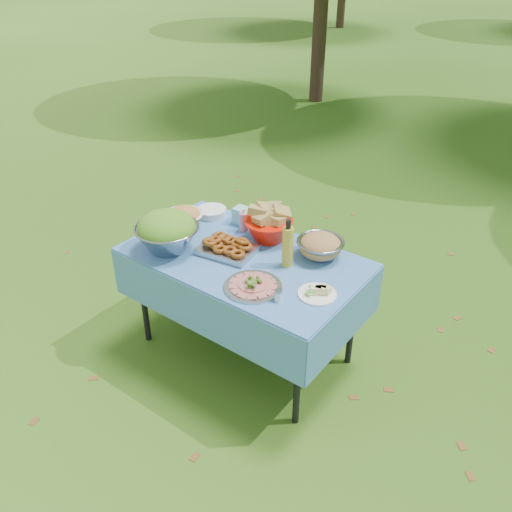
{
  "coord_description": "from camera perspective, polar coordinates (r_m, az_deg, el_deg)",
  "views": [
    {
      "loc": [
        1.76,
        -2.23,
        2.52
      ],
      "look_at": [
        0.09,
        0.0,
        0.8
      ],
      "focal_mm": 38.0,
      "sensor_mm": 36.0,
      "label": 1
    }
  ],
  "objects": [
    {
      "name": "sanitizer_bottle",
      "position": [
        3.58,
        -1.31,
        3.84
      ],
      "size": [
        0.06,
        0.06,
        0.16
      ],
      "primitive_type": "cylinder",
      "rotation": [
        0.0,
        0.0,
        0.06
      ],
      "color": "pink",
      "rests_on": "picnic_table"
    },
    {
      "name": "salad_bowl",
      "position": [
        3.38,
        -9.37,
        2.57
      ],
      "size": [
        0.48,
        0.48,
        0.26
      ],
      "primitive_type": null,
      "rotation": [
        0.0,
        0.0,
        -0.25
      ],
      "color": "gray",
      "rests_on": "picnic_table"
    },
    {
      "name": "plate_stack",
      "position": [
        3.81,
        -4.68,
        4.65
      ],
      "size": [
        0.27,
        0.27,
        0.05
      ],
      "primitive_type": "cylinder",
      "rotation": [
        0.0,
        0.0,
        0.38
      ],
      "color": "white",
      "rests_on": "picnic_table"
    },
    {
      "name": "fried_tray",
      "position": [
        3.36,
        -3.06,
        0.93
      ],
      "size": [
        0.37,
        0.29,
        0.08
      ],
      "primitive_type": "cube",
      "rotation": [
        0.0,
        0.0,
        0.16
      ],
      "color": "#A8A9AD",
      "rests_on": "picnic_table"
    },
    {
      "name": "pasta_bowl_steel",
      "position": [
        3.32,
        6.79,
        1.08
      ],
      "size": [
        0.38,
        0.38,
        0.15
      ],
      "primitive_type": null,
      "rotation": [
        0.0,
        0.0,
        0.42
      ],
      "color": "gray",
      "rests_on": "picnic_table"
    },
    {
      "name": "charcuterie_platter",
      "position": [
        3.04,
        -0.33,
        -2.73
      ],
      "size": [
        0.42,
        0.42,
        0.08
      ],
      "primitive_type": "cylinder",
      "rotation": [
        0.0,
        0.0,
        -0.32
      ],
      "color": "#B0B2B7",
      "rests_on": "picnic_table"
    },
    {
      "name": "pasta_bowl_white",
      "position": [
        3.67,
        -7.61,
        4.1
      ],
      "size": [
        0.32,
        0.32,
        0.14
      ],
      "primitive_type": null,
      "rotation": [
        0.0,
        0.0,
        -0.3
      ],
      "color": "white",
      "rests_on": "picnic_table"
    },
    {
      "name": "picnic_table",
      "position": [
        3.55,
        -1.17,
        -5.24
      ],
      "size": [
        1.46,
        0.86,
        0.76
      ],
      "primitive_type": "cube",
      "color": "#84C0FF",
      "rests_on": "ground"
    },
    {
      "name": "cheese_plate",
      "position": [
        3.0,
        6.48,
        -3.62
      ],
      "size": [
        0.25,
        0.25,
        0.06
      ],
      "primitive_type": "cylinder",
      "rotation": [
        0.0,
        0.0,
        0.15
      ],
      "color": "white",
      "rests_on": "picnic_table"
    },
    {
      "name": "bread_bowl",
      "position": [
        3.47,
        1.34,
        3.31
      ],
      "size": [
        0.33,
        0.33,
        0.21
      ],
      "primitive_type": null,
      "rotation": [
        0.0,
        0.0,
        -0.05
      ],
      "color": "red",
      "rests_on": "picnic_table"
    },
    {
      "name": "shaker",
      "position": [
        2.94,
        2.36,
        -4.17
      ],
      "size": [
        0.05,
        0.05,
        0.07
      ],
      "primitive_type": "cylinder",
      "rotation": [
        0.0,
        0.0,
        -0.19
      ],
      "color": "white",
      "rests_on": "picnic_table"
    },
    {
      "name": "wipes_box",
      "position": [
        3.68,
        -1.39,
        4.23
      ],
      "size": [
        0.13,
        0.09,
        0.11
      ],
      "primitive_type": "cube",
      "rotation": [
        0.0,
        0.0,
        0.01
      ],
      "color": "#8EDBE9",
      "rests_on": "picnic_table"
    },
    {
      "name": "oil_bottle",
      "position": [
        3.18,
        3.36,
        1.36
      ],
      "size": [
        0.08,
        0.08,
        0.31
      ],
      "primitive_type": "cylinder",
      "rotation": [
        0.0,
        0.0,
        0.22
      ],
      "color": "gold",
      "rests_on": "picnic_table"
    },
    {
      "name": "ground",
      "position": [
        3.79,
        -1.11,
        -9.82
      ],
      "size": [
        80.0,
        80.0,
        0.0
      ],
      "primitive_type": "plane",
      "color": "#16380A",
      "rests_on": "ground"
    }
  ]
}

